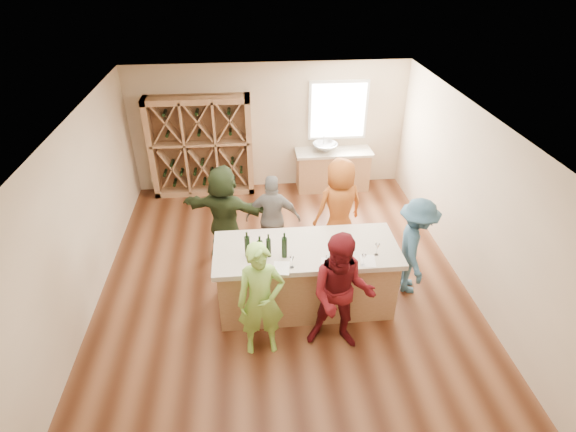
{
  "coord_description": "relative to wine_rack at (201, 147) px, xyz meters",
  "views": [
    {
      "loc": [
        -0.47,
        -5.88,
        4.95
      ],
      "look_at": [
        0.1,
        0.2,
        1.15
      ],
      "focal_mm": 28.0,
      "sensor_mm": 36.0,
      "label": 1
    }
  ],
  "objects": [
    {
      "name": "floor",
      "position": [
        1.5,
        -3.27,
        -1.15
      ],
      "size": [
        6.0,
        7.0,
        0.1
      ],
      "primitive_type": "cube",
      "color": "brown",
      "rests_on": "ground"
    },
    {
      "name": "ceiling",
      "position": [
        1.5,
        -3.27,
        1.75
      ],
      "size": [
        6.0,
        7.0,
        0.1
      ],
      "primitive_type": "cube",
      "color": "white",
      "rests_on": "ground"
    },
    {
      "name": "wall_back",
      "position": [
        1.5,
        0.28,
        0.3
      ],
      "size": [
        6.0,
        0.1,
        2.8
      ],
      "primitive_type": "cube",
      "color": "#C7B090",
      "rests_on": "ground"
    },
    {
      "name": "wall_front",
      "position": [
        1.5,
        -6.82,
        0.3
      ],
      "size": [
        6.0,
        0.1,
        2.8
      ],
      "primitive_type": "cube",
      "color": "#C7B090",
      "rests_on": "ground"
    },
    {
      "name": "wall_left",
      "position": [
        -1.55,
        -3.27,
        0.3
      ],
      "size": [
        0.1,
        7.0,
        2.8
      ],
      "primitive_type": "cube",
      "color": "#C7B090",
      "rests_on": "ground"
    },
    {
      "name": "wall_right",
      "position": [
        4.55,
        -3.27,
        0.3
      ],
      "size": [
        0.1,
        7.0,
        2.8
      ],
      "primitive_type": "cube",
      "color": "#C7B090",
      "rests_on": "ground"
    },
    {
      "name": "window_frame",
      "position": [
        3.0,
        0.2,
        0.65
      ],
      "size": [
        1.3,
        0.06,
        1.3
      ],
      "primitive_type": "cube",
      "color": "white",
      "rests_on": "wall_back"
    },
    {
      "name": "window_pane",
      "position": [
        3.0,
        0.17,
        0.65
      ],
      "size": [
        1.18,
        0.01,
        1.18
      ],
      "primitive_type": "cube",
      "color": "white",
      "rests_on": "wall_back"
    },
    {
      "name": "wine_rack",
      "position": [
        0.0,
        0.0,
        0.0
      ],
      "size": [
        2.2,
        0.45,
        2.2
      ],
      "primitive_type": "cube",
      "color": "#9E724B",
      "rests_on": "floor"
    },
    {
      "name": "back_counter_base",
      "position": [
        2.9,
        -0.07,
        -0.67
      ],
      "size": [
        1.6,
        0.58,
        0.86
      ],
      "primitive_type": "cube",
      "color": "#9E724B",
      "rests_on": "floor"
    },
    {
      "name": "back_counter_top",
      "position": [
        2.9,
        -0.07,
        -0.21
      ],
      "size": [
        1.7,
        0.62,
        0.06
      ],
      "primitive_type": "cube",
      "color": "#C0B49E",
      "rests_on": "back_counter_base"
    },
    {
      "name": "sink",
      "position": [
        2.7,
        -0.07,
        -0.09
      ],
      "size": [
        0.54,
        0.54,
        0.19
      ],
      "primitive_type": "imported",
      "color": "silver",
      "rests_on": "back_counter_top"
    },
    {
      "name": "faucet",
      "position": [
        2.7,
        0.11,
        -0.03
      ],
      "size": [
        0.02,
        0.02,
        0.3
      ],
      "primitive_type": "cylinder",
      "color": "silver",
      "rests_on": "back_counter_top"
    },
    {
      "name": "tasting_counter_base",
      "position": [
        1.8,
        -3.86,
        -0.6
      ],
      "size": [
        2.6,
        1.0,
        1.0
      ],
      "primitive_type": "cube",
      "color": "#9E724B",
      "rests_on": "floor"
    },
    {
      "name": "tasting_counter_top",
      "position": [
        1.8,
        -3.86,
        -0.06
      ],
      "size": [
        2.72,
        1.12,
        0.08
      ],
      "primitive_type": "cube",
      "color": "#C0B49E",
      "rests_on": "tasting_counter_base"
    },
    {
      "name": "wine_bottle_a",
      "position": [
        0.94,
        -3.97,
        0.14
      ],
      "size": [
        0.1,
        0.1,
        0.32
      ],
      "primitive_type": "cylinder",
      "rotation": [
        0.0,
        0.0,
        0.34
      ],
      "color": "black",
      "rests_on": "tasting_counter_top"
    },
    {
      "name": "wine_bottle_b",
      "position": [
        1.11,
        -4.11,
        0.15
      ],
      "size": [
        0.1,
        0.1,
        0.33
      ],
      "primitive_type": "cylinder",
      "rotation": [
        0.0,
        0.0,
        0.21
      ],
      "color": "black",
      "rests_on": "tasting_counter_top"
    },
    {
      "name": "wine_bottle_c",
      "position": [
        1.24,
        -4.01,
        0.12
      ],
      "size": [
        0.08,
        0.08,
        0.29
      ],
      "primitive_type": "cylinder",
      "rotation": [
        0.0,
        0.0,
        0.12
      ],
      "color": "black",
      "rests_on": "tasting_counter_top"
    },
    {
      "name": "wine_bottle_d",
      "position": [
        1.46,
        -4.04,
        0.14
      ],
      "size": [
        0.1,
        0.1,
        0.32
      ],
      "primitive_type": "cylinder",
      "rotation": [
        0.0,
        0.0,
        0.32
      ],
      "color": "black",
      "rests_on": "tasting_counter_top"
    },
    {
      "name": "wine_glass_a",
      "position": [
        1.54,
        -4.3,
        0.06
      ],
      "size": [
        0.07,
        0.07,
        0.17
      ],
      "primitive_type": "cone",
      "rotation": [
        0.0,
        0.0,
        0.15
      ],
      "color": "white",
      "rests_on": "tasting_counter_top"
    },
    {
      "name": "wine_glass_b",
      "position": [
        2.03,
        -4.34,
        0.07
      ],
      "size": [
        0.07,
        0.07,
        0.18
      ],
      "primitive_type": "cone",
      "rotation": [
        0.0,
        0.0,
        0.06
      ],
      "color": "white",
      "rests_on": "tasting_counter_top"
    },
    {
      "name": "wine_glass_c",
      "position": [
        2.53,
        -4.35,
        0.07
      ],
      "size": [
        0.08,
        0.08,
        0.17
      ],
      "primitive_type": "cone",
      "rotation": [
        0.0,
        0.0,
        0.31
      ],
      "color": "white",
      "rests_on": "tasting_counter_top"
    },
    {
      "name": "wine_glass_d",
      "position": [
        2.29,
        -3.98,
        0.07
      ],
      "size": [
        0.09,
        0.09,
        0.18
      ],
      "primitive_type": "cone",
      "rotation": [
        0.0,
        0.0,
        -0.29
      ],
      "color": "white",
      "rests_on": "tasting_counter_top"
    },
    {
      "name": "wine_glass_e",
      "position": [
        2.78,
        -4.12,
        0.08
      ],
      "size": [
        0.09,
        0.09,
        0.19
      ],
      "primitive_type": "cone",
      "rotation": [
        0.0,
        0.0,
        -0.26
      ],
      "color": "white",
      "rests_on": "tasting_counter_top"
    },
    {
      "name": "tasting_menu_a",
      "position": [
        1.39,
        -4.3,
        -0.02
      ],
      "size": [
        0.26,
        0.33,
        0.0
      ],
      "primitive_type": "cube",
      "rotation": [
        0.0,
        0.0,
        -0.14
      ],
      "color": "white",
      "rests_on": "tasting_counter_top"
    },
    {
      "name": "tasting_menu_b",
      "position": [
        2.06,
        -4.27,
        -0.02
      ],
      "size": [
        0.25,
        0.32,
        0.0
      ],
      "primitive_type": "cube",
      "rotation": [
        0.0,
        0.0,
        -0.13
      ],
      "color": "white",
      "rests_on": "tasting_counter_top"
    },
    {
      "name": "tasting_menu_c",
      "position": [
        2.62,
        -4.25,
        -0.02
      ],
      "size": [
        0.24,
        0.31,
        0.0
      ],
      "primitive_type": "cube",
      "rotation": [
        0.0,
        0.0,
        -0.14
      ],
      "color": "white",
      "rests_on": "tasting_counter_top"
    },
    {
      "name": "person_near_left",
      "position": [
        1.09,
        -4.71,
        -0.22
      ],
      "size": [
        0.67,
        0.51,
        1.75
      ],
      "primitive_type": "imported",
      "rotation": [
        0.0,
        0.0,
        0.06
      ],
      "color": "#8CC64C",
      "rests_on": "floor"
    },
    {
      "name": "person_near_right",
      "position": [
        2.16,
        -4.72,
        -0.18
      ],
      "size": [
        0.97,
        0.66,
        1.83
      ],
      "primitive_type": "imported",
      "rotation": [
        0.0,
        0.0,
        -0.21
      ],
      "color": "#590F14",
      "rests_on": "floor"
    },
    {
      "name": "person_server",
      "position": [
        3.54,
        -3.65,
        -0.27
      ],
      "size": [
        0.72,
        1.15,
        1.66
      ],
      "primitive_type": "imported",
      "rotation": [
        0.0,
        0.0,
        1.35
      ],
      "color": "#335972",
      "rests_on": "floor"
    },
    {
      "name": "person_far_mid",
      "position": [
        1.39,
        -2.59,
        -0.29
      ],
      "size": [
        1.01,
        0.63,
        1.62
      ],
      "primitive_type": "imported",
      "rotation": [
        0.0,
        0.0,
        2.99
      ],
      "color": "slate",
      "rests_on": "floor"
    },
    {
      "name": "person_far_right",
      "position": [
        2.55,
        -2.51,
        -0.18
      ],
      "size": [
        1.03,
        0.81,
        1.83
      ],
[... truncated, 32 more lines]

